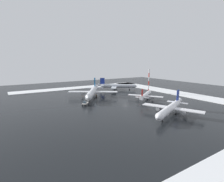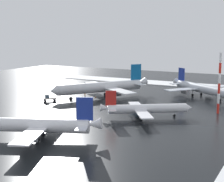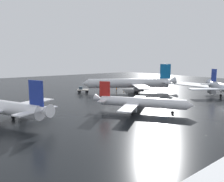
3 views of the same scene
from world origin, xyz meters
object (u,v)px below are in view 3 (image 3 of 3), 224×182
pushback_tug (82,89)px  traffic_cone_mid_line (139,89)px  airplane_distant_tail (131,83)px  ground_crew_mid_apron (140,91)px  airplane_foreground_jet (140,102)px  traffic_cone_near_nose (124,92)px  ground_crew_beside_wing (117,89)px

pushback_tug → traffic_cone_mid_line: bearing=-155.2°
airplane_distant_tail → traffic_cone_mid_line: 9.50m
traffic_cone_mid_line → airplane_distant_tail: bearing=-158.8°
ground_crew_mid_apron → pushback_tug: bearing=0.1°
ground_crew_mid_apron → traffic_cone_mid_line: size_ratio=3.11×
ground_crew_mid_apron → traffic_cone_mid_line: bearing=-92.9°
airplane_foreground_jet → traffic_cone_near_nose: size_ratio=41.74×
ground_crew_mid_apron → traffic_cone_near_nose: ground_crew_mid_apron is taller
pushback_tug → ground_crew_beside_wing: pushback_tug is taller
pushback_tug → ground_crew_mid_apron: 23.81m
ground_crew_beside_wing → pushback_tug: bearing=94.1°
ground_crew_mid_apron → traffic_cone_mid_line: (6.46, 6.63, -0.70)m
airplane_distant_tail → traffic_cone_mid_line: bearing=-125.8°
ground_crew_beside_wing → traffic_cone_near_nose: size_ratio=3.11×
airplane_distant_tail → ground_crew_beside_wing: 7.25m
ground_crew_mid_apron → traffic_cone_near_nose: bearing=-12.3°
traffic_cone_mid_line → ground_crew_mid_apron: bearing=-134.3°
pushback_tug → ground_crew_mid_apron: bearing=-176.1°
ground_crew_beside_wing → traffic_cone_near_nose: (0.67, -4.09, -0.70)m
traffic_cone_mid_line → traffic_cone_near_nose: bearing=-173.0°
pushback_tug → ground_crew_mid_apron: size_ratio=2.81×
traffic_cone_near_nose → traffic_cone_mid_line: (10.39, 1.28, 0.00)m
traffic_cone_mid_line → airplane_foreground_jet: bearing=-135.2°
airplane_foreground_jet → traffic_cone_mid_line: airplane_foreground_jet is taller
traffic_cone_near_nose → airplane_distant_tail: bearing=-40.6°
ground_crew_beside_wing → ground_crew_mid_apron: bearing=-124.7°
airplane_foreground_jet → pushback_tug: (5.61, 38.87, -1.31)m
airplane_distant_tail → traffic_cone_near_nose: size_ratio=63.82×
ground_crew_beside_wing → airplane_distant_tail: bearing=-125.0°
ground_crew_beside_wing → traffic_cone_mid_line: 11.43m
airplane_foreground_jet → ground_crew_mid_apron: airplane_foreground_jet is taller
pushback_tug → airplane_foreground_jet: bearing=127.0°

